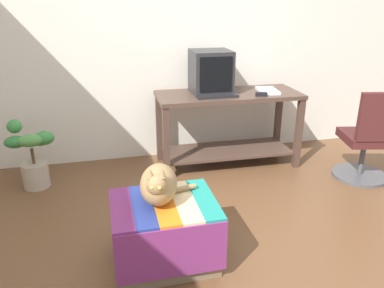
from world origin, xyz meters
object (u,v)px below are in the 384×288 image
ottoman_with_blanket (165,232)px  desk (228,116)px  book (268,91)px  potted_plant (33,157)px  tv_monitor (211,72)px  cat (159,184)px  office_chair (368,142)px  keyboard (217,96)px  stapler (261,94)px

ottoman_with_blanket → desk: bearing=57.8°
book → potted_plant: book is taller
tv_monitor → cat: (-0.76, -1.48, -0.40)m
desk → ottoman_with_blanket: size_ratio=2.16×
desk → office_chair: bearing=-29.1°
tv_monitor → office_chair: size_ratio=0.47×
ottoman_with_blanket → potted_plant: potted_plant is taller
office_chair → potted_plant: bearing=1.9°
tv_monitor → cat: bearing=-116.2°
book → potted_plant: size_ratio=0.45×
cat → keyboard: bearing=72.4°
potted_plant → keyboard: bearing=-0.7°
keyboard → ottoman_with_blanket: size_ratio=0.60×
tv_monitor → book: bearing=-10.1°
tv_monitor → cat: size_ratio=0.99×
ottoman_with_blanket → stapler: bearing=46.7°
office_chair → stapler: office_chair is taller
keyboard → office_chair: (1.33, -0.55, -0.39)m
ottoman_with_blanket → stapler: (1.17, 1.24, 0.56)m
tv_monitor → ottoman_with_blanket: size_ratio=0.62×
stapler → ottoman_with_blanket: bearing=153.3°
potted_plant → office_chair: office_chair is taller
keyboard → cat: size_ratio=0.95×
ottoman_with_blanket → book: bearing=46.9°
potted_plant → book: bearing=1.4°
tv_monitor → office_chair: (1.34, -0.74, -0.58)m
ottoman_with_blanket → office_chair: bearing=20.3°
tv_monitor → potted_plant: bearing=-173.5°
book → cat: 1.92m
desk → stapler: stapler is taller
book → keyboard: bearing=-164.1°
stapler → potted_plant: bearing=104.1°
ottoman_with_blanket → keyboard: bearing=60.5°
desk → stapler: size_ratio=13.14×
desk → tv_monitor: 0.48m
office_chair → desk: bearing=-17.6°
potted_plant → stapler: size_ratio=5.86×
tv_monitor → potted_plant: tv_monitor is taller
desk → potted_plant: size_ratio=2.24×
office_chair → stapler: 1.10m
tv_monitor → book: 0.61m
office_chair → tv_monitor: bearing=-16.4°
keyboard → stapler: (0.43, -0.07, 0.01)m
keyboard → cat: bearing=-120.8°
desk → office_chair: office_chair is taller
book → cat: size_ratio=0.69×
office_chair → book: bearing=-26.6°
desk → cat: size_ratio=3.43×
desk → tv_monitor: tv_monitor is taller
cat → potted_plant: size_ratio=0.65×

